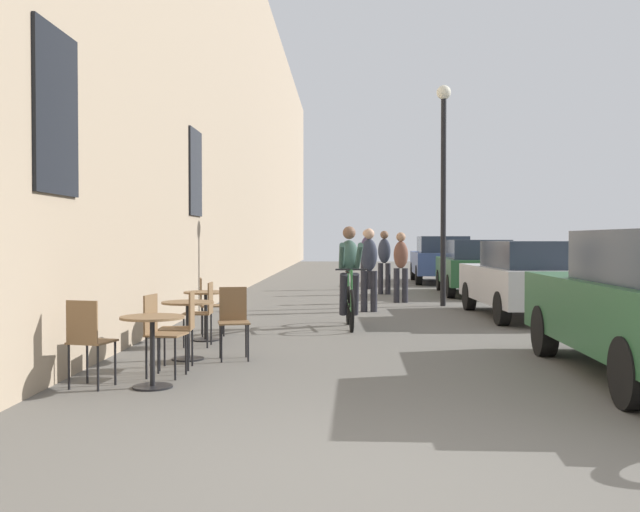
# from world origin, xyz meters

# --- Properties ---
(ground_plane) EXTENTS (88.00, 88.00, 0.00)m
(ground_plane) POSITION_xyz_m (0.00, 0.00, 0.00)
(ground_plane) COLOR #5B5954
(building_facade_left) EXTENTS (0.54, 68.00, 10.70)m
(building_facade_left) POSITION_xyz_m (-3.45, 14.00, 5.35)
(building_facade_left) COLOR tan
(building_facade_left) RESTS_ON ground_plane
(cafe_table_near) EXTENTS (0.64, 0.64, 0.72)m
(cafe_table_near) POSITION_xyz_m (-2.16, 2.76, 0.52)
(cafe_table_near) COLOR black
(cafe_table_near) RESTS_ON ground_plane
(cafe_chair_near_toward_street) EXTENTS (0.45, 0.45, 0.89)m
(cafe_chair_near_toward_street) POSITION_xyz_m (-2.79, 2.69, 0.52)
(cafe_chair_near_toward_street) COLOR black
(cafe_chair_near_toward_street) RESTS_ON ground_plane
(cafe_chair_near_toward_wall) EXTENTS (0.43, 0.43, 0.89)m
(cafe_chair_near_toward_wall) POSITION_xyz_m (-2.24, 3.35, 0.52)
(cafe_chair_near_toward_wall) COLOR black
(cafe_chair_near_toward_wall) RESTS_ON ground_plane
(cafe_table_mid) EXTENTS (0.64, 0.64, 0.72)m
(cafe_table_mid) POSITION_xyz_m (-2.17, 4.47, 0.52)
(cafe_table_mid) COLOR black
(cafe_table_mid) RESTS_ON ground_plane
(cafe_chair_mid_toward_street) EXTENTS (0.40, 0.40, 0.89)m
(cafe_chair_mid_toward_street) POSITION_xyz_m (-2.10, 3.85, 0.52)
(cafe_chair_mid_toward_street) COLOR black
(cafe_chair_mid_toward_street) RESTS_ON ground_plane
(cafe_chair_mid_toward_wall) EXTENTS (0.45, 0.45, 0.89)m
(cafe_chair_mid_toward_wall) POSITION_xyz_m (-1.61, 4.55, 0.52)
(cafe_chair_mid_toward_wall) COLOR black
(cafe_chair_mid_toward_wall) RESTS_ON ground_plane
(cafe_table_far) EXTENTS (0.64, 0.64, 0.72)m
(cafe_table_far) POSITION_xyz_m (-2.28, 6.18, 0.52)
(cafe_table_far) COLOR black
(cafe_table_far) RESTS_ON ground_plane
(cafe_chair_far_toward_street) EXTENTS (0.39, 0.39, 0.89)m
(cafe_chair_far_toward_street) POSITION_xyz_m (-2.20, 5.59, 0.52)
(cafe_chair_far_toward_street) COLOR black
(cafe_chair_far_toward_street) RESTS_ON ground_plane
(cafe_chair_far_toward_wall) EXTENTS (0.46, 0.46, 0.89)m
(cafe_chair_far_toward_wall) POSITION_xyz_m (-2.35, 6.73, 0.52)
(cafe_chair_far_toward_wall) COLOR black
(cafe_chair_far_toward_wall) RESTS_ON ground_plane
(cyclist_on_bicycle) EXTENTS (0.52, 1.76, 1.74)m
(cyclist_on_bicycle) POSITION_xyz_m (-0.15, 7.90, 0.81)
(cyclist_on_bicycle) COLOR black
(cyclist_on_bicycle) RESTS_ON ground_plane
(pedestrian_near) EXTENTS (0.35, 0.25, 1.71)m
(pedestrian_near) POSITION_xyz_m (0.27, 10.49, 0.96)
(pedestrian_near) COLOR #26262D
(pedestrian_near) RESTS_ON ground_plane
(pedestrian_mid) EXTENTS (0.36, 0.26, 1.65)m
(pedestrian_mid) POSITION_xyz_m (1.08, 12.68, 0.93)
(pedestrian_mid) COLOR #26262D
(pedestrian_mid) RESTS_ON ground_plane
(pedestrian_far) EXTENTS (0.37, 0.29, 1.72)m
(pedestrian_far) POSITION_xyz_m (0.84, 15.25, 0.97)
(pedestrian_far) COLOR #26262D
(pedestrian_far) RESTS_ON ground_plane
(pedestrian_furthest) EXTENTS (0.37, 0.28, 1.77)m
(pedestrian_furthest) POSITION_xyz_m (0.41, 17.22, 1.00)
(pedestrian_furthest) COLOR #26262D
(pedestrian_furthest) RESTS_ON ground_plane
(street_lamp) EXTENTS (0.32, 0.32, 4.90)m
(street_lamp) POSITION_xyz_m (1.96, 11.85, 3.11)
(street_lamp) COLOR black
(street_lamp) RESTS_ON ground_plane
(parked_car_second) EXTENTS (1.86, 4.15, 1.45)m
(parked_car_second) POSITION_xyz_m (3.21, 9.46, 0.75)
(parked_car_second) COLOR #B7B7BC
(parked_car_second) RESTS_ON ground_plane
(parked_car_third) EXTENTS (1.87, 4.19, 1.47)m
(parked_car_third) POSITION_xyz_m (3.27, 15.25, 0.76)
(parked_car_third) COLOR #23512D
(parked_car_third) RESTS_ON ground_plane
(parked_car_fourth) EXTENTS (2.01, 4.51, 1.58)m
(parked_car_fourth) POSITION_xyz_m (3.05, 20.55, 0.82)
(parked_car_fourth) COLOR #384C84
(parked_car_fourth) RESTS_ON ground_plane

